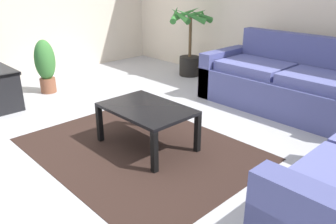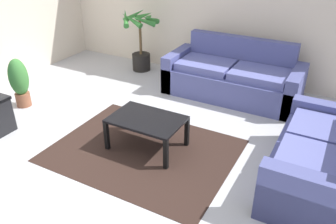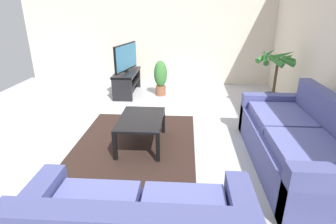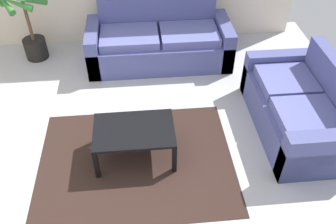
{
  "view_description": "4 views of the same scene",
  "coord_description": "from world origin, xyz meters",
  "px_view_note": "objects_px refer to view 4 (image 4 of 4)",
  "views": [
    {
      "loc": [
        2.63,
        -1.63,
        1.58
      ],
      "look_at": [
        0.55,
        0.36,
        0.43
      ],
      "focal_mm": 36.4,
      "sensor_mm": 36.0,
      "label": 1
    },
    {
      "loc": [
        2.26,
        -2.76,
        2.48
      ],
      "look_at": [
        0.59,
        0.31,
        0.59
      ],
      "focal_mm": 36.96,
      "sensor_mm": 36.0,
      "label": 2
    },
    {
      "loc": [
        3.68,
        0.93,
        1.87
      ],
      "look_at": [
        0.53,
        0.72,
        0.61
      ],
      "focal_mm": 28.91,
      "sensor_mm": 36.0,
      "label": 3
    },
    {
      "loc": [
        0.4,
        -2.46,
        3.13
      ],
      "look_at": [
        0.69,
        0.58,
        0.41
      ],
      "focal_mm": 38.09,
      "sensor_mm": 36.0,
      "label": 4
    }
  ],
  "objects_px": {
    "potted_palm": "(30,27)",
    "coffee_table": "(134,133)",
    "couch_loveseat": "(299,109)",
    "couch_main": "(159,43)"
  },
  "relations": [
    {
      "from": "coffee_table",
      "to": "couch_loveseat",
      "type": "bearing_deg",
      "value": 7.92
    },
    {
      "from": "couch_loveseat",
      "to": "potted_palm",
      "type": "distance_m",
      "value": 3.99
    },
    {
      "from": "couch_loveseat",
      "to": "couch_main",
      "type": "bearing_deg",
      "value": 132.98
    },
    {
      "from": "coffee_table",
      "to": "potted_palm",
      "type": "distance_m",
      "value": 2.67
    },
    {
      "from": "couch_loveseat",
      "to": "coffee_table",
      "type": "bearing_deg",
      "value": -172.08
    },
    {
      "from": "couch_loveseat",
      "to": "potted_palm",
      "type": "xyz_separation_m",
      "value": [
        -3.49,
        1.93,
        0.25
      ]
    },
    {
      "from": "couch_main",
      "to": "coffee_table",
      "type": "bearing_deg",
      "value": -102.29
    },
    {
      "from": "potted_palm",
      "to": "coffee_table",
      "type": "bearing_deg",
      "value": -55.92
    },
    {
      "from": "couch_loveseat",
      "to": "potted_palm",
      "type": "relative_size",
      "value": 1.47
    },
    {
      "from": "couch_main",
      "to": "potted_palm",
      "type": "relative_size",
      "value": 1.86
    }
  ]
}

